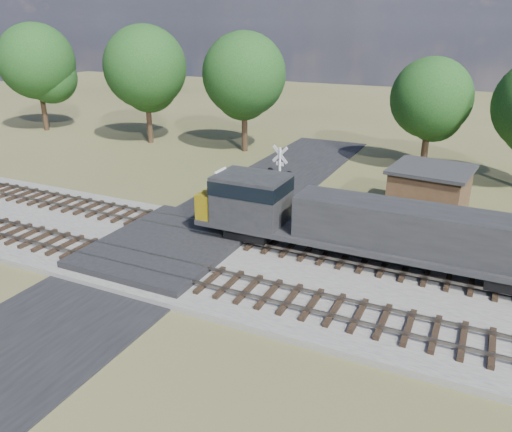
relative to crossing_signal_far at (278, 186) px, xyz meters
The scene contains 9 objects.
ground 9.06m from the crossing_signal_far, 109.78° to the right, with size 160.00×160.00×0.00m, color #494C28.
ballast_bed 10.65m from the crossing_signal_far, 48.24° to the right, with size 140.00×10.00×0.30m, color gray.
road 9.05m from the crossing_signal_far, 109.78° to the right, with size 7.00×60.00×0.08m, color black.
crossing_panel 8.53m from the crossing_signal_far, 110.93° to the right, with size 7.00×9.00×0.62m, color #262628.
track_near 10.44m from the crossing_signal_far, 89.32° to the right, with size 140.00×2.60×0.33m.
track_far 5.53m from the crossing_signal_far, 88.68° to the right, with size 140.00×2.60×0.33m.
crossing_signal_far is the anchor object (origin of this frame).
equipment_shed 9.49m from the crossing_signal_far, 22.38° to the left, with size 5.17×5.17×3.19m.
treeline 13.90m from the crossing_signal_far, 88.56° to the left, with size 82.23×11.71×11.65m.
Camera 1 is at (14.76, -19.57, 11.55)m, focal length 35.00 mm.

